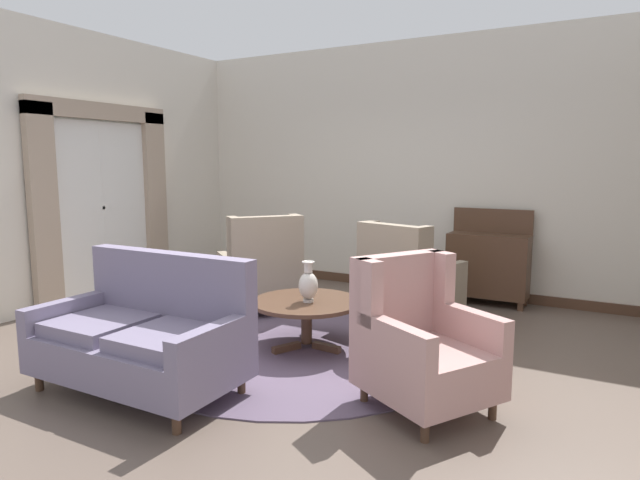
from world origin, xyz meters
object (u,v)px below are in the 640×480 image
(sideboard, at_px, (488,264))
(settee, at_px, (144,337))
(armchair_far_left, at_px, (407,281))
(armchair_near_sideboard, at_px, (261,272))
(armchair_back_corner, at_px, (420,344))
(side_table, at_px, (394,304))
(porcelain_vase, at_px, (308,284))
(coffee_table, at_px, (306,308))

(sideboard, bearing_deg, settee, -113.45)
(armchair_far_left, bearing_deg, settee, 84.34)
(armchair_near_sideboard, bearing_deg, armchair_back_corner, 97.64)
(armchair_near_sideboard, bearing_deg, sideboard, 166.89)
(side_table, distance_m, sideboard, 2.17)
(armchair_back_corner, bearing_deg, armchair_far_left, 53.05)
(armchair_near_sideboard, bearing_deg, side_table, 113.46)
(porcelain_vase, bearing_deg, sideboard, 67.03)
(porcelain_vase, distance_m, armchair_back_corner, 1.42)
(coffee_table, distance_m, armchair_back_corner, 1.47)
(porcelain_vase, distance_m, armchair_far_left, 1.37)
(porcelain_vase, height_order, armchair_back_corner, armchair_back_corner)
(armchair_near_sideboard, bearing_deg, armchair_far_left, 146.29)
(coffee_table, relative_size, side_table, 1.35)
(settee, xyz_separation_m, sideboard, (1.65, 3.80, 0.08))
(armchair_far_left, xyz_separation_m, sideboard, (0.58, 1.17, 0.05))
(settee, distance_m, armchair_far_left, 2.84)
(coffee_table, bearing_deg, sideboard, 65.84)
(sideboard, bearing_deg, coffee_table, -114.16)
(porcelain_vase, bearing_deg, coffee_table, 137.60)
(settee, bearing_deg, armchair_back_corner, 20.53)
(settee, distance_m, armchair_back_corner, 2.01)
(armchair_far_left, relative_size, sideboard, 0.97)
(coffee_table, bearing_deg, armchair_near_sideboard, 143.94)
(settee, bearing_deg, side_table, 50.92)
(coffee_table, xyz_separation_m, armchair_back_corner, (1.31, -0.67, 0.07))
(armchair_back_corner, bearing_deg, coffee_table, 93.04)
(armchair_near_sideboard, relative_size, sideboard, 1.00)
(settee, xyz_separation_m, armchair_near_sideboard, (-0.47, 2.15, 0.06))
(armchair_back_corner, height_order, sideboard, sideboard)
(porcelain_vase, xyz_separation_m, settee, (-0.61, -1.35, -0.20))
(porcelain_vase, distance_m, sideboard, 2.66)
(coffee_table, bearing_deg, armchair_back_corner, -27.06)
(side_table, bearing_deg, armchair_far_left, 104.19)
(armchair_back_corner, distance_m, sideboard, 3.09)
(armchair_back_corner, relative_size, side_table, 1.45)
(armchair_near_sideboard, bearing_deg, settee, 51.23)
(armchair_near_sideboard, bearing_deg, porcelain_vase, 92.57)
(armchair_far_left, distance_m, side_table, 1.00)
(side_table, relative_size, sideboard, 0.65)
(side_table, bearing_deg, armchair_near_sideboard, 164.56)
(armchair_back_corner, height_order, side_table, armchair_back_corner)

